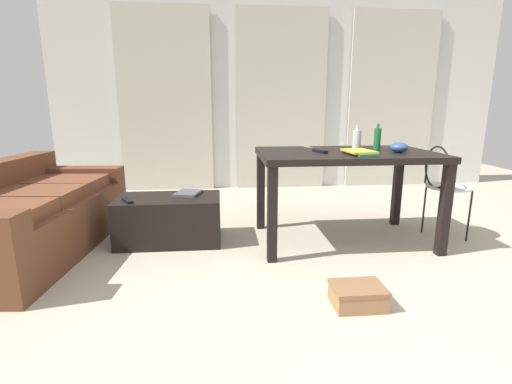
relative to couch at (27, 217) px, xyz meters
The scene contains 16 objects.
ground_plane 2.39m from the couch, ahead, with size 8.82×8.82×0.00m, color #B2A893.
wall_back 3.47m from the couch, 44.31° to the left, with size 6.13×0.10×2.68m, color silver.
curtains 3.38m from the couch, 43.24° to the left, with size 4.36×0.03×2.40m.
couch is the anchor object (origin of this frame).
coffee_table 1.09m from the couch, ahead, with size 0.86×0.49×0.39m.
craft_table 2.58m from the couch, ahead, with size 1.43×0.88×0.77m.
wire_chair 3.43m from the couch, ahead, with size 0.37×0.37×0.81m.
bottle_near 2.79m from the couch, ahead, with size 0.08×0.08×0.20m.
bottle_far 2.88m from the couch, ahead, with size 0.06×0.06×0.22m.
bowl 3.00m from the couch, ahead, with size 0.14×0.14×0.08m, color #2D4C7A.
book_stack 2.64m from the couch, ahead, with size 0.22×0.31×0.03m.
tv_remote_on_table 2.37m from the couch, ahead, with size 0.04×0.18×0.02m, color black.
scissors 2.40m from the couch, ahead, with size 0.07×0.11×0.00m.
tv_remote_primary 0.78m from the couch, ahead, with size 0.04×0.17×0.02m, color black.
magazine 1.26m from the couch, ahead, with size 0.19×0.23×0.02m, color #4C4C51.
shoebox 2.54m from the couch, 24.61° to the right, with size 0.30×0.23×0.13m.
Camera 1 is at (-0.84, -1.60, 1.14)m, focal length 26.17 mm.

